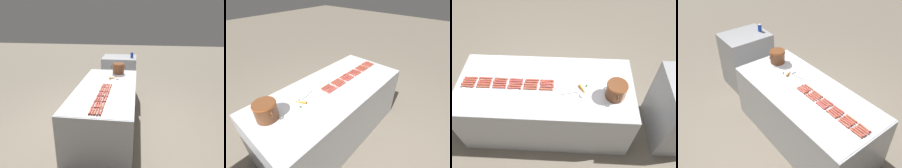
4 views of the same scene
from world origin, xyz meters
TOP-DOWN VIEW (x-y plane):
  - ground_plane at (0.00, 0.00)m, footprint 20.00×20.00m
  - griddle_counter at (0.00, 0.00)m, footprint 0.96×2.13m
  - back_cabinet at (0.07, 1.74)m, footprint 0.80×0.65m
  - hot_dog_0 at (-0.06, -0.90)m, footprint 0.03×0.16m
  - hot_dog_1 at (-0.06, -0.72)m, footprint 0.02×0.16m
  - hot_dog_2 at (-0.06, -0.53)m, footprint 0.03×0.16m
  - hot_dog_3 at (-0.06, -0.35)m, footprint 0.03×0.16m
  - hot_dog_4 at (-0.06, -0.15)m, footprint 0.02×0.16m
  - hot_dog_5 at (-0.06, 0.03)m, footprint 0.03×0.16m
  - hot_dog_6 at (-0.03, -0.90)m, footprint 0.02×0.16m
  - hot_dog_7 at (-0.02, -0.72)m, footprint 0.03×0.16m
  - hot_dog_8 at (-0.03, -0.54)m, footprint 0.03×0.16m
  - hot_dog_9 at (-0.03, -0.34)m, footprint 0.03×0.16m
  - hot_dog_10 at (-0.03, -0.16)m, footprint 0.03×0.16m
  - hot_dog_11 at (-0.03, 0.03)m, footprint 0.03×0.16m
  - hot_dog_12 at (0.01, -0.90)m, footprint 0.03×0.16m
  - hot_dog_13 at (0.01, -0.72)m, footprint 0.03×0.16m
  - hot_dog_14 at (0.01, -0.53)m, footprint 0.02×0.16m
  - hot_dog_15 at (0.01, -0.34)m, footprint 0.03×0.16m
  - hot_dog_16 at (0.01, -0.16)m, footprint 0.03×0.16m
  - hot_dog_17 at (0.00, 0.03)m, footprint 0.03×0.16m
  - hot_dog_18 at (0.04, -0.91)m, footprint 0.03×0.16m
  - hot_dog_19 at (0.04, -0.72)m, footprint 0.03×0.16m
  - hot_dog_20 at (0.04, -0.53)m, footprint 0.03×0.16m
  - hot_dog_21 at (0.04, -0.35)m, footprint 0.02×0.16m
  - hot_dog_22 at (0.04, -0.16)m, footprint 0.03×0.16m
  - hot_dog_23 at (0.04, 0.03)m, footprint 0.03×0.16m
  - hot_dog_24 at (0.08, -0.90)m, footprint 0.03×0.16m
  - hot_dog_25 at (0.07, -0.72)m, footprint 0.03×0.16m
  - hot_dog_26 at (0.07, -0.52)m, footprint 0.03×0.16m
  - hot_dog_27 at (0.08, -0.35)m, footprint 0.03×0.16m
  - hot_dog_28 at (0.08, -0.16)m, footprint 0.03×0.16m
  - hot_dog_29 at (0.08, 0.03)m, footprint 0.03×0.16m
  - bean_pot at (0.12, 0.82)m, footprint 0.29×0.23m
  - serving_spoon at (0.13, 0.39)m, footprint 0.10×0.27m
  - carrot at (0.07, 0.46)m, footprint 0.17×0.11m
  - soda_can at (0.36, 1.70)m, footprint 0.07×0.07m

SIDE VIEW (x-z plane):
  - ground_plane at x=0.00m, z-range 0.00..0.00m
  - griddle_counter at x=0.00m, z-range 0.00..0.84m
  - back_cabinet at x=0.07m, z-range 0.00..0.98m
  - serving_spoon at x=0.13m, z-range 0.84..0.86m
  - hot_dog_0 at x=-0.06m, z-range 0.84..0.87m
  - hot_dog_1 at x=-0.06m, z-range 0.84..0.87m
  - hot_dog_2 at x=-0.06m, z-range 0.84..0.87m
  - hot_dog_3 at x=-0.06m, z-range 0.84..0.87m
  - hot_dog_4 at x=-0.06m, z-range 0.84..0.87m
  - hot_dog_5 at x=-0.06m, z-range 0.84..0.87m
  - hot_dog_6 at x=-0.03m, z-range 0.84..0.87m
  - hot_dog_7 at x=-0.02m, z-range 0.84..0.87m
  - hot_dog_8 at x=-0.03m, z-range 0.84..0.87m
  - hot_dog_9 at x=-0.03m, z-range 0.84..0.87m
  - hot_dog_10 at x=-0.03m, z-range 0.84..0.87m
  - hot_dog_11 at x=-0.03m, z-range 0.84..0.87m
  - hot_dog_12 at x=0.01m, z-range 0.84..0.87m
  - hot_dog_13 at x=0.01m, z-range 0.84..0.87m
  - hot_dog_14 at x=0.01m, z-range 0.84..0.87m
  - hot_dog_15 at x=0.01m, z-range 0.84..0.87m
  - hot_dog_16 at x=0.01m, z-range 0.84..0.87m
  - hot_dog_17 at x=0.00m, z-range 0.84..0.87m
  - hot_dog_18 at x=0.04m, z-range 0.84..0.87m
  - hot_dog_19 at x=0.04m, z-range 0.84..0.87m
  - hot_dog_20 at x=0.04m, z-range 0.84..0.87m
  - hot_dog_21 at x=0.04m, z-range 0.84..0.87m
  - hot_dog_22 at x=0.04m, z-range 0.84..0.87m
  - hot_dog_23 at x=0.04m, z-range 0.84..0.87m
  - hot_dog_24 at x=0.08m, z-range 0.84..0.87m
  - hot_dog_25 at x=0.07m, z-range 0.84..0.87m
  - hot_dog_26 at x=0.07m, z-range 0.84..0.87m
  - hot_dog_27 at x=0.08m, z-range 0.84..0.87m
  - hot_dog_28 at x=0.08m, z-range 0.84..0.87m
  - hot_dog_29 at x=0.08m, z-range 0.84..0.87m
  - carrot at x=0.07m, z-range 0.84..0.87m
  - bean_pot at x=0.12m, z-range 0.85..1.05m
  - soda_can at x=0.36m, z-range 0.98..1.10m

